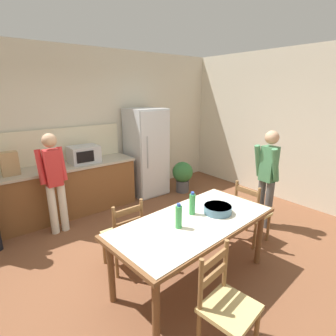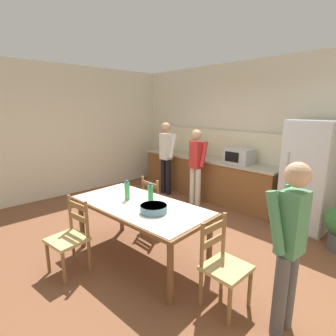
# 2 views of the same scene
# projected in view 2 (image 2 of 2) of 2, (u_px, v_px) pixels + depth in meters

# --- Properties ---
(ground_plane) EXTENTS (8.32, 8.32, 0.00)m
(ground_plane) POSITION_uv_depth(u_px,v_px,m) (158.00, 244.00, 3.88)
(ground_plane) COLOR brown
(wall_back) EXTENTS (6.52, 0.12, 2.90)m
(wall_back) POSITION_uv_depth(u_px,v_px,m) (256.00, 134.00, 5.33)
(wall_back) COLOR beige
(wall_back) RESTS_ON ground
(wall_left) EXTENTS (0.12, 5.20, 2.90)m
(wall_left) POSITION_uv_depth(u_px,v_px,m) (63.00, 132.00, 5.87)
(wall_left) COLOR beige
(wall_left) RESTS_ON ground
(kitchen_counter) EXTENTS (3.41, 0.66, 0.90)m
(kitchen_counter) POSITION_uv_depth(u_px,v_px,m) (206.00, 177.00, 5.92)
(kitchen_counter) COLOR brown
(kitchen_counter) RESTS_ON ground
(counter_splashback) EXTENTS (3.37, 0.03, 0.60)m
(counter_splashback) POSITION_uv_depth(u_px,v_px,m) (215.00, 143.00, 5.96)
(counter_splashback) COLOR beige
(counter_splashback) RESTS_ON kitchen_counter
(refrigerator) EXTENTS (0.71, 0.73, 1.80)m
(refrigerator) POSITION_uv_depth(u_px,v_px,m) (309.00, 176.00, 4.26)
(refrigerator) COLOR silver
(refrigerator) RESTS_ON ground
(microwave) EXTENTS (0.50, 0.39, 0.30)m
(microwave) POSITION_uv_depth(u_px,v_px,m) (239.00, 156.00, 5.17)
(microwave) COLOR #B2B7BC
(microwave) RESTS_ON kitchen_counter
(paper_bag) EXTENTS (0.24, 0.16, 0.36)m
(paper_bag) POSITION_uv_depth(u_px,v_px,m) (195.00, 148.00, 5.98)
(paper_bag) COLOR tan
(paper_bag) RESTS_ON kitchen_counter
(dining_table) EXTENTS (1.97, 1.06, 0.77)m
(dining_table) POSITION_uv_depth(u_px,v_px,m) (139.00, 210.00, 3.37)
(dining_table) COLOR brown
(dining_table) RESTS_ON ground
(bottle_near_centre) EXTENTS (0.07, 0.07, 0.27)m
(bottle_near_centre) POSITION_uv_depth(u_px,v_px,m) (127.00, 191.00, 3.48)
(bottle_near_centre) COLOR green
(bottle_near_centre) RESTS_ON dining_table
(bottle_off_centre) EXTENTS (0.07, 0.07, 0.27)m
(bottle_off_centre) POSITION_uv_depth(u_px,v_px,m) (151.00, 194.00, 3.34)
(bottle_off_centre) COLOR green
(bottle_off_centre) RESTS_ON dining_table
(serving_bowl) EXTENTS (0.32, 0.32, 0.09)m
(serving_bowl) POSITION_uv_depth(u_px,v_px,m) (154.00, 208.00, 3.07)
(serving_bowl) COLOR slate
(serving_bowl) RESTS_ON dining_table
(chair_side_near_left) EXTENTS (0.47, 0.46, 0.91)m
(chair_side_near_left) POSITION_uv_depth(u_px,v_px,m) (70.00, 238.00, 3.17)
(chair_side_near_left) COLOR olive
(chair_side_near_left) RESTS_ON ground
(chair_side_far_left) EXTENTS (0.42, 0.40, 0.91)m
(chair_side_far_left) POSITION_uv_depth(u_px,v_px,m) (157.00, 205.00, 4.25)
(chair_side_far_left) COLOR olive
(chair_side_far_left) RESTS_ON ground
(chair_head_end) EXTENTS (0.40, 0.42, 0.91)m
(chair_head_end) POSITION_uv_depth(u_px,v_px,m) (223.00, 265.00, 2.61)
(chair_head_end) COLOR olive
(chair_head_end) RESTS_ON ground
(person_at_sink) EXTENTS (0.42, 0.29, 1.66)m
(person_at_sink) POSITION_uv_depth(u_px,v_px,m) (166.00, 154.00, 6.01)
(person_at_sink) COLOR black
(person_at_sink) RESTS_ON ground
(person_at_counter) EXTENTS (0.39, 0.27, 1.55)m
(person_at_counter) POSITION_uv_depth(u_px,v_px,m) (196.00, 163.00, 5.35)
(person_at_counter) COLOR silver
(person_at_counter) RESTS_ON ground
(person_by_table) EXTENTS (0.29, 0.41, 1.56)m
(person_by_table) POSITION_uv_depth(u_px,v_px,m) (289.00, 241.00, 2.21)
(person_by_table) COLOR #4C4C4C
(person_by_table) RESTS_ON ground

